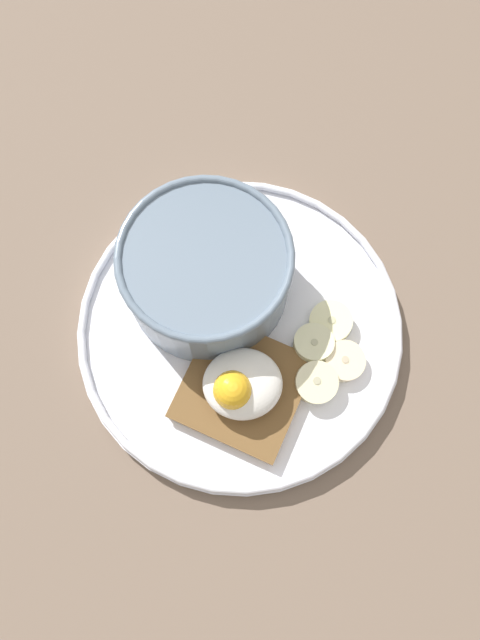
% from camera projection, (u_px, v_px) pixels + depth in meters
% --- Properties ---
extents(ground_plane, '(1.20, 1.20, 0.02)m').
position_uv_depth(ground_plane, '(240.00, 334.00, 0.50)').
color(ground_plane, '#6F5C4D').
rests_on(ground_plane, ground).
extents(plate, '(0.25, 0.25, 0.02)m').
position_uv_depth(plate, '(240.00, 328.00, 0.48)').
color(plate, white).
rests_on(plate, ground_plane).
extents(oatmeal_bowl, '(0.13, 0.13, 0.06)m').
position_uv_depth(oatmeal_bowl, '(206.00, 271.00, 0.46)').
color(oatmeal_bowl, slate).
rests_on(oatmeal_bowl, plate).
extents(toast_slice, '(0.11, 0.11, 0.01)m').
position_uv_depth(toast_slice, '(237.00, 388.00, 0.46)').
color(toast_slice, brown).
rests_on(toast_slice, plate).
extents(poached_egg, '(0.06, 0.05, 0.03)m').
position_uv_depth(poached_egg, '(236.00, 385.00, 0.44)').
color(poached_egg, white).
rests_on(poached_egg, toast_slice).
extents(banana_slice_front, '(0.04, 0.04, 0.01)m').
position_uv_depth(banana_slice_front, '(344.00, 361.00, 0.47)').
color(banana_slice_front, '#FAE4BB').
rests_on(banana_slice_front, plate).
extents(banana_slice_left, '(0.04, 0.04, 0.01)m').
position_uv_depth(banana_slice_left, '(331.00, 321.00, 0.48)').
color(banana_slice_left, beige).
rests_on(banana_slice_left, plate).
extents(banana_slice_back, '(0.04, 0.04, 0.02)m').
position_uv_depth(banana_slice_back, '(316.00, 382.00, 0.46)').
color(banana_slice_back, beige).
rests_on(banana_slice_back, plate).
extents(banana_slice_right, '(0.03, 0.04, 0.02)m').
position_uv_depth(banana_slice_right, '(313.00, 345.00, 0.47)').
color(banana_slice_right, beige).
rests_on(banana_slice_right, plate).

